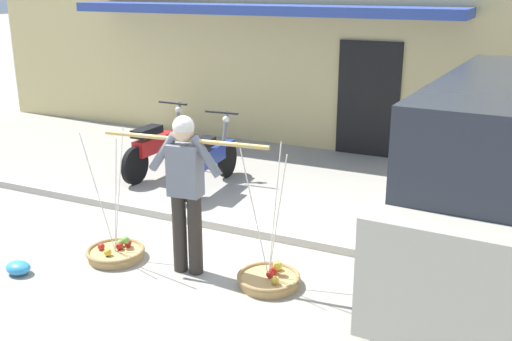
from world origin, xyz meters
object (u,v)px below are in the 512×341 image
(fruit_basket_left_side, at_px, (116,252))
(motorcycle_nearest_shop, at_px, (157,146))
(plastic_litter_bag, at_px, (18,268))
(motorcycle_second_in_row, at_px, (209,160))
(fruit_vendor, at_px, (186,184))
(fruit_basket_right_side, at_px, (269,278))

(fruit_basket_left_side, distance_m, motorcycle_nearest_shop, 3.15)
(motorcycle_nearest_shop, xyz_separation_m, plastic_litter_bag, (0.69, -3.56, -0.38))
(motorcycle_nearest_shop, xyz_separation_m, motorcycle_second_in_row, (1.13, -0.30, 0.00))
(fruit_vendor, relative_size, motorcycle_second_in_row, 0.99)
(fruit_basket_left_side, bearing_deg, motorcycle_second_in_row, 95.74)
(fruit_basket_right_side, xyz_separation_m, plastic_litter_bag, (-2.48, -0.94, -0.01))
(motorcycle_second_in_row, bearing_deg, fruit_basket_right_side, -48.56)
(fruit_basket_left_side, relative_size, fruit_basket_right_side, 1.00)
(fruit_basket_right_side, height_order, plastic_litter_bag, fruit_basket_right_side)
(motorcycle_second_in_row, bearing_deg, plastic_litter_bag, -97.55)
(fruit_basket_right_side, relative_size, motorcycle_nearest_shop, 0.80)
(fruit_basket_left_side, bearing_deg, motorcycle_nearest_shop, 116.14)
(fruit_vendor, xyz_separation_m, motorcycle_second_in_row, (-1.15, 2.42, -0.53))
(motorcycle_second_in_row, distance_m, plastic_litter_bag, 3.31)
(plastic_litter_bag, bearing_deg, motorcycle_nearest_shop, 101.03)
(motorcycle_nearest_shop, bearing_deg, fruit_basket_right_side, -39.54)
(fruit_basket_left_side, xyz_separation_m, plastic_litter_bag, (-0.68, -0.75, -0.01))
(motorcycle_second_in_row, xyz_separation_m, plastic_litter_bag, (-0.43, -3.26, -0.38))
(motorcycle_nearest_shop, bearing_deg, plastic_litter_bag, -78.97)
(fruit_vendor, distance_m, plastic_litter_bag, 2.01)
(fruit_vendor, bearing_deg, motorcycle_second_in_row, 115.43)
(fruit_vendor, bearing_deg, fruit_basket_left_side, -174.29)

